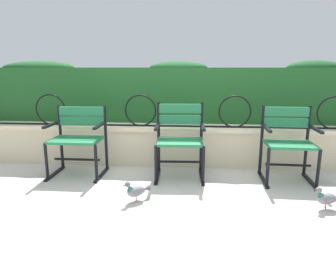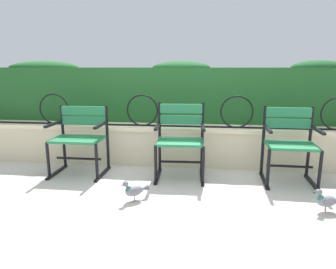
% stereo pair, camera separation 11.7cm
% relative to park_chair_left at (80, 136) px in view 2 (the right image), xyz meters
% --- Properties ---
extents(ground_plane, '(60.00, 60.00, 0.00)m').
position_rel_park_chair_left_xyz_m(ground_plane, '(1.11, -0.26, -0.46)').
color(ground_plane, '#BCB7AD').
extents(stone_wall, '(7.19, 0.41, 0.52)m').
position_rel_park_chair_left_xyz_m(stone_wall, '(1.11, 0.50, -0.19)').
color(stone_wall, beige).
rests_on(stone_wall, ground).
extents(iron_arch_fence, '(6.65, 0.02, 0.42)m').
position_rel_park_chair_left_xyz_m(iron_arch_fence, '(0.77, 0.42, 0.24)').
color(iron_arch_fence, black).
rests_on(iron_arch_fence, stone_wall).
extents(hedge_row, '(7.04, 0.49, 0.86)m').
position_rel_park_chair_left_xyz_m(hedge_row, '(1.09, 0.92, 0.47)').
color(hedge_row, '#1E5123').
rests_on(hedge_row, stone_wall).
extents(park_chair_left, '(0.63, 0.52, 0.82)m').
position_rel_park_chair_left_xyz_m(park_chair_left, '(0.00, 0.00, 0.00)').
color(park_chair_left, '#237547').
rests_on(park_chair_left, ground).
extents(park_chair_centre, '(0.59, 0.54, 0.88)m').
position_rel_park_chair_left_xyz_m(park_chair_centre, '(1.24, 0.01, 0.01)').
color(park_chair_centre, '#237547').
rests_on(park_chair_centre, ground).
extents(park_chair_right, '(0.58, 0.54, 0.85)m').
position_rel_park_chair_left_xyz_m(park_chair_right, '(2.48, -0.01, 0.00)').
color(park_chair_right, '#237547').
rests_on(park_chair_right, ground).
extents(pigeon_near_chairs, '(0.29, 0.15, 0.22)m').
position_rel_park_chair_left_xyz_m(pigeon_near_chairs, '(2.63, -0.78, -0.35)').
color(pigeon_near_chairs, gray).
rests_on(pigeon_near_chairs, ground).
extents(pigeon_far_side, '(0.24, 0.23, 0.22)m').
position_rel_park_chair_left_xyz_m(pigeon_far_side, '(0.85, -0.75, -0.35)').
color(pigeon_far_side, gray).
rests_on(pigeon_far_side, ground).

